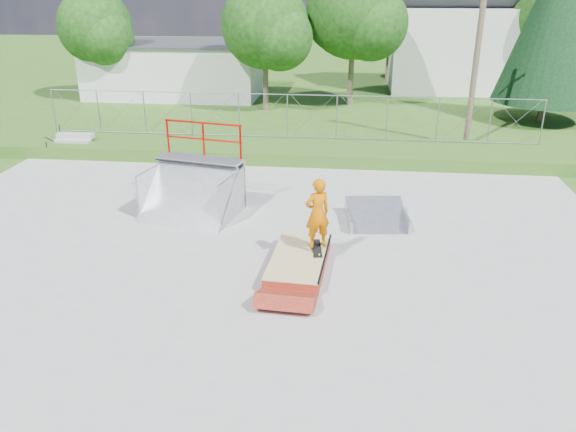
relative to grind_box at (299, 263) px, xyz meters
name	(u,v)px	position (x,y,z in m)	size (l,w,h in m)	color
ground	(240,268)	(-1.44, -0.06, -0.20)	(120.00, 120.00, 0.00)	#355B1A
concrete_pad	(240,267)	(-1.44, -0.06, -0.18)	(20.00, 16.00, 0.04)	#999A97
grass_berm	(285,150)	(-1.44, 9.44, 0.05)	(24.00, 3.00, 0.50)	#355B1A
grind_box	(299,263)	(0.00, 0.00, 0.00)	(1.45, 2.72, 0.39)	maroon
quarter_pipe	(189,175)	(-3.49, 3.03, 1.11)	(2.61, 2.21, 2.61)	#95989D
flat_bank_ramp	(376,216)	(1.96, 3.04, 0.06)	(1.66, 1.77, 0.51)	#95989D
skateboard	(317,249)	(0.41, 0.32, 0.24)	(0.22, 0.80, 0.02)	black
skater	(317,216)	(0.41, 0.32, 1.11)	(0.63, 0.42, 1.74)	#C66100
concrete_stairs	(71,146)	(-9.94, 8.64, 0.20)	(1.50, 1.60, 0.80)	#999A97
chain_link_fence	(287,116)	(-1.44, 10.44, 1.20)	(20.00, 0.06, 1.80)	gray
utility_building_flat	(178,70)	(-9.44, 21.94, 1.30)	(10.00, 6.00, 3.00)	silver
gable_house	(457,27)	(7.56, 25.94, 3.64)	(8.40, 6.08, 8.94)	silver
utility_pole	(478,48)	(6.06, 11.94, 3.80)	(0.24, 0.24, 8.00)	brown
tree_left_near	(269,28)	(-3.20, 17.77, 4.04)	(4.76, 4.48, 6.65)	brown
tree_center	(359,14)	(1.34, 19.75, 4.65)	(5.44, 5.12, 7.60)	brown
tree_left_far	(98,30)	(-13.21, 19.79, 3.74)	(4.42, 4.16, 6.18)	brown
tree_right_far	(558,17)	(12.82, 23.76, 4.35)	(5.10, 4.80, 7.12)	brown
tree_back_mid	(394,27)	(3.77, 27.80, 3.43)	(4.08, 3.84, 5.70)	brown
conifer_tree	(558,14)	(10.56, 16.94, 4.85)	(5.04, 5.04, 9.10)	brown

